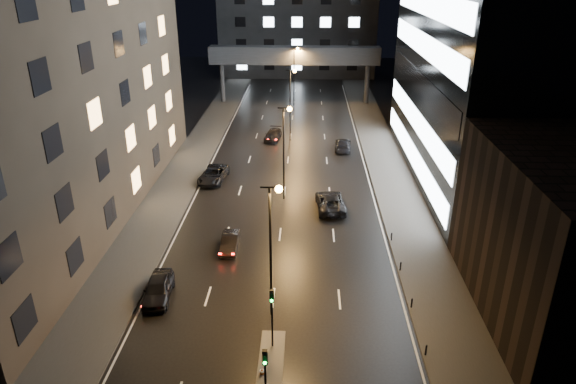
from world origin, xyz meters
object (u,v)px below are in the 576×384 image
Objects in this scene: car_toward_a at (330,202)px; car_toward_b at (343,144)px; car_away_a at (158,289)px; car_away_c at (213,175)px; car_away_b at (230,242)px; car_away_d at (273,135)px.

car_toward_b is (2.42, 18.68, -0.07)m from car_toward_a.
car_away_a is 38.14m from car_toward_b.
car_away_a is 0.93× the size of car_toward_b.
car_away_b is at bearing -68.51° from car_away_c.
car_away_a is at bearing -91.75° from car_away_d.
car_away_a is 0.84× the size of car_away_c.
car_toward_a is (9.18, 8.48, 0.15)m from car_away_b.
car_away_c is at bearing 84.72° from car_away_a.
car_toward_b is at bearing -101.76° from car_toward_a.
car_away_a is 20.93m from car_toward_a.
car_away_a is 8.66m from car_away_b.
car_away_c is (-4.12, 15.51, 0.12)m from car_away_b.
car_away_b is at bearing 55.07° from car_away_a.
car_toward_b is at bearing -14.67° from car_away_d.
car_away_c is 1.16× the size of car_away_d.
car_away_b is 0.79× the size of car_toward_b.
car_toward_a is 1.14× the size of car_toward_b.
car_away_a is 1.17× the size of car_away_b.
car_toward_b is at bearing 66.15° from car_away_b.
car_away_a is 0.81× the size of car_toward_a.
car_away_b is 31.16m from car_away_d.
car_toward_a is (13.31, -7.04, 0.03)m from car_away_c.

